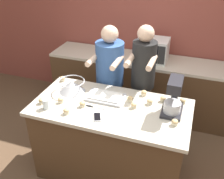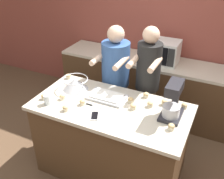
{
  "view_description": "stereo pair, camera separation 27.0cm",
  "coord_description": "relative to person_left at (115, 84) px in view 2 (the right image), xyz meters",
  "views": [
    {
      "loc": [
        0.76,
        -2.16,
        2.49
      ],
      "look_at": [
        0.0,
        0.04,
        1.12
      ],
      "focal_mm": 42.0,
      "sensor_mm": 36.0,
      "label": 1
    },
    {
      "loc": [
        1.01,
        -2.05,
        2.49
      ],
      "look_at": [
        0.0,
        0.04,
        1.12
      ],
      "focal_mm": 42.0,
      "sensor_mm": 36.0,
      "label": 2
    }
  ],
  "objects": [
    {
      "name": "ground_plane",
      "position": [
        0.23,
        -0.62,
        -0.84
      ],
      "size": [
        16.0,
        16.0,
        0.0
      ],
      "primitive_type": "plane",
      "color": "brown"
    },
    {
      "name": "back_wall",
      "position": [
        0.23,
        1.13,
        0.51
      ],
      "size": [
        10.0,
        0.06,
        2.7
      ],
      "color": "brown",
      "rests_on": "ground_plane"
    },
    {
      "name": "island_counter",
      "position": [
        0.23,
        -0.62,
        -0.37
      ],
      "size": [
        1.67,
        0.84,
        0.94
      ],
      "color": "#4C331E",
      "rests_on": "ground_plane"
    },
    {
      "name": "back_counter",
      "position": [
        0.23,
        0.78,
        -0.39
      ],
      "size": [
        2.8,
        0.6,
        0.91
      ],
      "color": "#4C331E",
      "rests_on": "ground_plane"
    },
    {
      "name": "person_left",
      "position": [
        0.0,
        0.0,
        0.0
      ],
      "size": [
        0.36,
        0.51,
        1.61
      ],
      "color": "#232328",
      "rests_on": "ground_plane"
    },
    {
      "name": "person_right",
      "position": [
        0.43,
        -0.0,
        0.05
      ],
      "size": [
        0.31,
        0.48,
        1.66
      ],
      "color": "brown",
      "rests_on": "ground_plane"
    },
    {
      "name": "stand_mixer",
      "position": [
        0.85,
        -0.51,
        0.27
      ],
      "size": [
        0.2,
        0.3,
        0.38
      ],
      "color": "#232328",
      "rests_on": "island_counter"
    },
    {
      "name": "mixing_bowl",
      "position": [
        -0.29,
        -0.47,
        0.18
      ],
      "size": [
        0.3,
        0.3,
        0.14
      ],
      "color": "#BCBCC1",
      "rests_on": "island_counter"
    },
    {
      "name": "baking_tray",
      "position": [
        0.12,
        -0.49,
        0.12
      ],
      "size": [
        0.42,
        0.26,
        0.04
      ],
      "color": "#BCBCC1",
      "rests_on": "island_counter"
    },
    {
      "name": "microwave_oven",
      "position": [
        0.38,
        0.78,
        0.23
      ],
      "size": [
        0.45,
        0.35,
        0.33
      ],
      "color": "silver",
      "rests_on": "back_counter"
    },
    {
      "name": "cell_phone",
      "position": [
        0.17,
        -0.85,
        0.11
      ],
      "size": [
        0.12,
        0.16,
        0.01
      ],
      "color": "silver",
      "rests_on": "island_counter"
    },
    {
      "name": "drinking_glass",
      "position": [
        -0.39,
        -0.87,
        0.15
      ],
      "size": [
        0.07,
        0.07,
        0.11
      ],
      "color": "silver",
      "rests_on": "island_counter"
    },
    {
      "name": "knife",
      "position": [
        0.07,
        -0.69,
        0.11
      ],
      "size": [
        0.22,
        0.02,
        0.01
      ],
      "color": "#BCBCC1",
      "rests_on": "island_counter"
    },
    {
      "name": "cupcake_0",
      "position": [
        -0.3,
        -0.72,
        0.13
      ],
      "size": [
        0.06,
        0.06,
        0.06
      ],
      "color": "beige",
      "rests_on": "island_counter"
    },
    {
      "name": "cupcake_1",
      "position": [
        -0.05,
        -0.72,
        0.13
      ],
      "size": [
        0.06,
        0.06,
        0.06
      ],
      "color": "beige",
      "rests_on": "island_counter"
    },
    {
      "name": "cupcake_2",
      "position": [
        0.91,
        -0.72,
        0.13
      ],
      "size": [
        0.06,
        0.06,
        0.06
      ],
      "color": "beige",
      "rests_on": "island_counter"
    },
    {
      "name": "cupcake_3",
      "position": [
        -0.51,
        -0.29,
        0.13
      ],
      "size": [
        0.06,
        0.06,
        0.06
      ],
      "color": "beige",
      "rests_on": "island_counter"
    },
    {
      "name": "cupcake_4",
      "position": [
        0.73,
        -0.34,
        0.13
      ],
      "size": [
        0.06,
        0.06,
        0.06
      ],
      "color": "beige",
      "rests_on": "island_counter"
    },
    {
      "name": "cupcake_5",
      "position": [
        -0.49,
        -0.81,
        0.13
      ],
      "size": [
        0.06,
        0.06,
        0.06
      ],
      "color": "beige",
      "rests_on": "island_counter"
    },
    {
      "name": "cupcake_6",
      "position": [
        0.94,
        -0.32,
        0.13
      ],
      "size": [
        0.06,
        0.06,
        0.06
      ],
      "color": "beige",
      "rests_on": "island_counter"
    },
    {
      "name": "cupcake_7",
      "position": [
        0.47,
        -0.57,
        0.13
      ],
      "size": [
        0.06,
        0.06,
        0.06
      ],
      "color": "beige",
      "rests_on": "island_counter"
    },
    {
      "name": "cupcake_8",
      "position": [
        0.61,
        -0.44,
        0.13
      ],
      "size": [
        0.06,
        0.06,
        0.06
      ],
      "color": "beige",
      "rests_on": "island_counter"
    },
    {
      "name": "cupcake_9",
      "position": [
        0.51,
        -0.29,
        0.13
      ],
      "size": [
        0.06,
        0.06,
        0.06
      ],
      "color": "beige",
      "rests_on": "island_counter"
    },
    {
      "name": "cupcake_10",
      "position": [
        0.4,
        -0.46,
        0.13
      ],
      "size": [
        0.06,
        0.06,
        0.06
      ],
      "color": "beige",
      "rests_on": "island_counter"
    },
    {
      "name": "cupcake_11",
      "position": [
        -0.15,
        -0.89,
        0.13
      ],
      "size": [
        0.06,
        0.06,
        0.06
      ],
      "color": "beige",
      "rests_on": "island_counter"
    }
  ]
}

